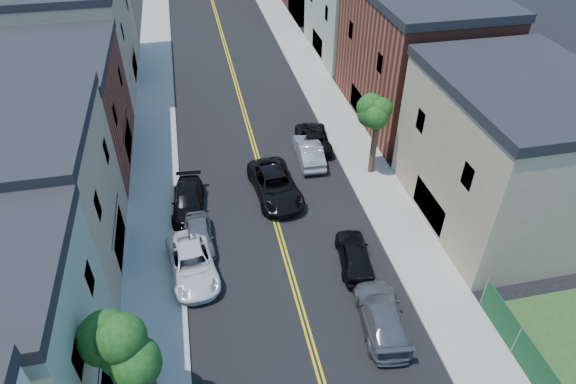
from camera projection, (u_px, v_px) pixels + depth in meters
sidewalk_left at (153, 127)px, 41.30m from camera, size 3.20×100.00×0.15m
sidewalk_right at (333, 108)px, 43.87m from camera, size 3.20×100.00×0.15m
curb_left at (174, 124)px, 41.59m from camera, size 0.30×100.00×0.15m
curb_right at (314, 110)px, 43.59m from camera, size 0.30×100.00×0.15m
bldg_left_tan_near at (20, 207)px, 26.03m from camera, size 9.00×10.00×9.00m
bldg_left_brick at (56, 116)px, 34.81m from camera, size 9.00×12.00×8.00m
bldg_left_tan_far at (78, 35)px, 45.13m from camera, size 9.00×16.00×9.50m
bldg_right_tan at (506, 157)px, 29.82m from camera, size 9.00×12.00×9.00m
bldg_right_brick at (414, 59)px, 40.28m from camera, size 9.00×14.00×10.00m
bldg_right_palegrn at (359, 13)px, 51.52m from camera, size 9.00×12.00×8.50m
tree_left_mid at (118, 334)px, 17.28m from camera, size 5.20×5.20×9.29m
tree_right_far at (380, 103)px, 32.68m from camera, size 4.40×4.40×8.03m
white_pickup at (192, 264)px, 27.91m from camera, size 3.09×5.70×1.52m
grey_car_left at (199, 236)px, 29.76m from camera, size 1.80×4.24×1.43m
black_car_left at (188, 201)px, 32.46m from camera, size 2.44×5.12×1.44m
grey_car_right at (382, 316)px, 25.03m from camera, size 2.78×5.51×1.53m
black_car_right at (354, 255)px, 28.47m from camera, size 2.39×4.66×1.52m
silver_car_right at (309, 151)px, 37.01m from camera, size 1.88×4.94×1.61m
dark_car_right_far at (313, 137)px, 38.72m from camera, size 2.81×5.38×1.44m
black_suv_lane at (275, 185)px, 33.59m from camera, size 3.36×6.35×1.70m
pedestrian_left at (152, 378)px, 22.02m from camera, size 0.44×0.65×1.76m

